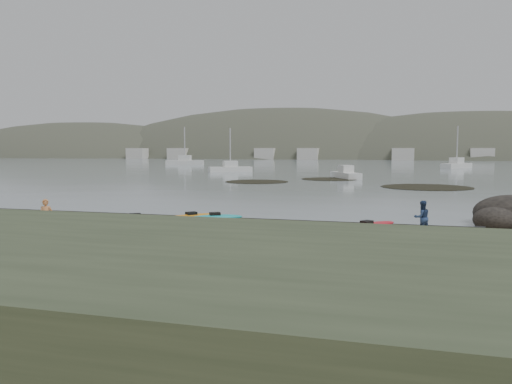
% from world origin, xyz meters
% --- Properties ---
extents(ground, '(600.00, 600.00, 0.00)m').
position_xyz_m(ground, '(0.00, 0.00, 0.00)').
color(ground, tan).
rests_on(ground, ground).
extents(wet_sand, '(60.00, 60.00, 0.00)m').
position_xyz_m(wet_sand, '(0.00, -0.30, 0.00)').
color(wet_sand, brown).
rests_on(wet_sand, ground).
extents(water, '(1200.00, 1200.00, 0.00)m').
position_xyz_m(water, '(0.00, 300.00, 0.01)').
color(water, slate).
rests_on(water, ground).
extents(bluff, '(60.00, 8.00, 2.00)m').
position_xyz_m(bluff, '(0.00, -17.50, 1.00)').
color(bluff, '#475138').
rests_on(bluff, ground).
extents(kayaks, '(22.74, 8.88, 0.34)m').
position_xyz_m(kayaks, '(-0.60, -3.69, 0.17)').
color(kayaks, yellow).
rests_on(kayaks, ground).
extents(person_west, '(0.70, 0.59, 1.63)m').
position_xyz_m(person_west, '(-7.74, -7.45, 0.82)').
color(person_west, '#C27F4D').
rests_on(person_west, ground).
extents(person_east, '(0.93, 0.84, 1.55)m').
position_xyz_m(person_east, '(8.58, -2.76, 0.77)').
color(person_east, navy).
rests_on(person_east, ground).
extents(kelp_mats, '(26.62, 18.48, 0.04)m').
position_xyz_m(kelp_mats, '(1.94, 29.71, 0.03)').
color(kelp_mats, black).
rests_on(kelp_mats, water).
extents(moored_boats, '(92.29, 79.43, 1.22)m').
position_xyz_m(moored_boats, '(-2.00, 77.10, 0.55)').
color(moored_boats, silver).
rests_on(moored_boats, ground).
extents(far_hills, '(550.00, 135.00, 80.00)m').
position_xyz_m(far_hills, '(39.38, 193.97, -15.93)').
color(far_hills, '#384235').
rests_on(far_hills, ground).
extents(far_town, '(199.00, 5.00, 4.00)m').
position_xyz_m(far_town, '(6.00, 145.00, 2.00)').
color(far_town, beige).
rests_on(far_town, ground).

